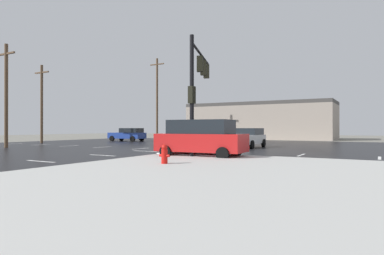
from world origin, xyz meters
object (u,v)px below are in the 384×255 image
(suv_red, at_px, (201,138))
(utility_pole_far, at_px, (42,102))
(traffic_signal_mast, at_px, (198,78))
(sedan_blue, at_px, (128,134))
(sedan_white, at_px, (248,137))
(fire_hydrant, at_px, (164,154))
(utility_pole_distant, at_px, (157,98))
(utility_pole_mid, at_px, (6,93))

(suv_red, height_order, utility_pole_far, utility_pole_far)
(traffic_signal_mast, bearing_deg, sedan_blue, 32.25)
(traffic_signal_mast, distance_m, sedan_blue, 22.61)
(suv_red, distance_m, sedan_white, 10.06)
(sedan_white, bearing_deg, fire_hydrant, 5.61)
(utility_pole_distant, bearing_deg, fire_hydrant, -53.62)
(suv_red, height_order, utility_pole_distant, utility_pole_distant)
(suv_red, xyz_separation_m, sedan_white, (-0.99, 10.00, -0.24))
(suv_red, bearing_deg, fire_hydrant, 95.48)
(traffic_signal_mast, height_order, utility_pole_mid, utility_pole_mid)
(suv_red, distance_m, utility_pole_distant, 27.39)
(utility_pole_mid, bearing_deg, utility_pole_far, 126.86)
(sedan_white, xyz_separation_m, utility_pole_far, (-22.32, -2.89, 3.56))
(suv_red, bearing_deg, sedan_white, -87.48)
(utility_pole_far, bearing_deg, fire_hydrant, -25.71)
(fire_hydrant, height_order, sedan_white, sedan_white)
(traffic_signal_mast, bearing_deg, suv_red, -162.72)
(sedan_blue, bearing_deg, suv_red, 137.01)
(fire_hydrant, bearing_deg, suv_red, 98.64)
(traffic_signal_mast, xyz_separation_m, fire_hydrant, (1.40, -5.44, -3.97))
(traffic_signal_mast, xyz_separation_m, sedan_blue, (-17.34, 14.05, -3.66))
(utility_pole_far, bearing_deg, utility_pole_mid, -53.14)
(fire_hydrant, bearing_deg, utility_pole_mid, 166.40)
(sedan_blue, height_order, sedan_white, same)
(fire_hydrant, relative_size, sedan_white, 0.17)
(sedan_blue, bearing_deg, sedan_white, 160.34)
(traffic_signal_mast, distance_m, utility_pole_distant, 25.79)
(suv_red, xyz_separation_m, utility_pole_far, (-23.31, 7.11, 3.32))
(suv_red, xyz_separation_m, utility_pole_distant, (-17.65, 20.43, 4.62))
(traffic_signal_mast, relative_size, utility_pole_mid, 0.75)
(suv_red, relative_size, sedan_blue, 1.07)
(sedan_blue, height_order, utility_pole_far, utility_pole_far)
(sedan_white, height_order, utility_pole_far, utility_pole_far)
(utility_pole_mid, bearing_deg, traffic_signal_mast, 3.00)
(utility_pole_mid, bearing_deg, sedan_white, 30.16)
(suv_red, relative_size, utility_pole_mid, 0.58)
(sedan_white, bearing_deg, traffic_signal_mast, 0.72)
(utility_pole_mid, height_order, utility_pole_distant, utility_pole_distant)
(sedan_white, height_order, utility_pole_mid, utility_pole_mid)
(suv_red, distance_m, sedan_blue, 23.51)
(sedan_blue, bearing_deg, traffic_signal_mast, 137.79)
(traffic_signal_mast, xyz_separation_m, utility_pole_mid, (-17.32, -0.91, -0.07))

